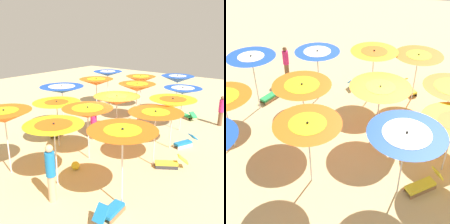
% 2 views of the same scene
% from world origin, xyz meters
% --- Properties ---
extents(ground, '(39.83, 39.83, 0.04)m').
position_xyz_m(ground, '(0.00, 0.00, -0.02)').
color(ground, '#D1B57F').
extents(beach_umbrella_0, '(2.00, 2.00, 2.52)m').
position_xyz_m(beach_umbrella_0, '(-3.46, 4.23, 2.27)').
color(beach_umbrella_0, silver).
rests_on(beach_umbrella_0, ground).
extents(beach_umbrella_1, '(2.07, 2.07, 2.26)m').
position_xyz_m(beach_umbrella_1, '(-2.93, 1.42, 2.05)').
color(beach_umbrella_1, silver).
rests_on(beach_umbrella_1, ground).
extents(beach_umbrella_2, '(2.02, 2.02, 2.35)m').
position_xyz_m(beach_umbrella_2, '(-2.72, -0.44, 2.11)').
color(beach_umbrella_2, silver).
rests_on(beach_umbrella_2, ground).
extents(beach_umbrella_3, '(1.93, 1.93, 2.36)m').
position_xyz_m(beach_umbrella_3, '(-2.14, -2.78, 2.15)').
color(beach_umbrella_3, silver).
rests_on(beach_umbrella_3, ground).
extents(beach_umbrella_4, '(1.97, 1.97, 2.53)m').
position_xyz_m(beach_umbrella_4, '(-0.77, -5.11, 2.27)').
color(beach_umbrella_4, silver).
rests_on(beach_umbrella_4, ground).
extents(beach_umbrella_5, '(1.98, 1.98, 2.26)m').
position_xyz_m(beach_umbrella_5, '(-1.02, 4.64, 2.05)').
color(beach_umbrella_5, silver).
rests_on(beach_umbrella_5, ground).
extents(beach_umbrella_6, '(2.03, 2.03, 2.25)m').
position_xyz_m(beach_umbrella_6, '(-0.55, 2.56, 1.99)').
color(beach_umbrella_6, silver).
rests_on(beach_umbrella_6, ground).
extents(beach_umbrella_7, '(2.22, 2.22, 2.19)m').
position_xyz_m(beach_umbrella_7, '(-0.12, 0.10, 1.91)').
color(beach_umbrella_7, silver).
rests_on(beach_umbrella_7, ground).
extents(beach_umbrella_8, '(2.12, 2.12, 2.29)m').
position_xyz_m(beach_umbrella_8, '(0.50, -2.61, 2.01)').
color(beach_umbrella_8, silver).
rests_on(beach_umbrella_8, ground).
extents(beach_umbrella_9, '(1.96, 1.96, 2.27)m').
position_xyz_m(beach_umbrella_9, '(1.76, -4.99, 2.00)').
color(beach_umbrella_9, silver).
rests_on(beach_umbrella_9, ground).
extents(beach_umbrella_10, '(1.92, 1.92, 2.48)m').
position_xyz_m(beach_umbrella_10, '(0.94, 5.21, 2.21)').
color(beach_umbrella_10, silver).
rests_on(beach_umbrella_10, ground).
extents(beach_umbrella_11, '(2.08, 2.08, 2.15)m').
position_xyz_m(beach_umbrella_11, '(1.37, 2.51, 1.94)').
color(beach_umbrella_11, silver).
rests_on(beach_umbrella_11, ground).
extents(beach_umbrella_12, '(2.22, 2.22, 2.45)m').
position_xyz_m(beach_umbrella_12, '(2.64, 1.07, 2.22)').
color(beach_umbrella_12, silver).
rests_on(beach_umbrella_12, ground).
extents(beach_umbrella_13, '(2.01, 2.01, 2.43)m').
position_xyz_m(beach_umbrella_13, '(2.77, -1.71, 2.19)').
color(beach_umbrella_13, silver).
rests_on(beach_umbrella_13, ground).
extents(beach_umbrella_14, '(1.99, 1.99, 2.46)m').
position_xyz_m(beach_umbrella_14, '(4.01, -4.29, 2.24)').
color(beach_umbrella_14, silver).
rests_on(beach_umbrella_14, ground).
extents(lounger_0, '(0.48, 1.26, 0.71)m').
position_xyz_m(lounger_0, '(4.26, -5.11, 0.22)').
color(lounger_0, silver).
rests_on(lounger_0, ground).
extents(lounger_1, '(1.20, 0.96, 0.54)m').
position_xyz_m(lounger_1, '(-3.52, 1.23, 0.20)').
color(lounger_1, '#333338').
rests_on(lounger_1, ground).
extents(lounger_2, '(1.08, 1.24, 0.69)m').
position_xyz_m(lounger_2, '(2.37, 1.85, 0.21)').
color(lounger_2, olive).
rests_on(lounger_2, ground).
extents(lounger_3, '(0.45, 1.19, 0.64)m').
position_xyz_m(lounger_3, '(-3.51, 4.83, 0.22)').
color(lounger_3, olive).
rests_on(lounger_3, ground).
extents(lounger_4, '(1.41, 0.85, 0.53)m').
position_xyz_m(lounger_4, '(-1.59, -4.87, 0.20)').
color(lounger_4, olive).
rests_on(lounger_4, ground).
extents(lounger_5, '(0.77, 1.24, 0.53)m').
position_xyz_m(lounger_5, '(-3.19, -0.99, 0.19)').
color(lounger_5, silver).
rests_on(lounger_5, ground).
extents(beachgoer_0, '(0.30, 0.30, 1.90)m').
position_xyz_m(beachgoer_0, '(-1.63, 5.35, 1.01)').
color(beachgoer_0, '#D8A87F').
rests_on(beachgoer_0, ground).
extents(beachgoer_1, '(0.30, 0.30, 1.69)m').
position_xyz_m(beachgoer_1, '(-3.59, -4.85, 0.88)').
color(beachgoer_1, brown).
rests_on(beachgoer_1, ground).
extents(beachgoer_2, '(0.30, 0.30, 1.76)m').
position_xyz_m(beachgoer_2, '(0.63, 0.95, 0.93)').
color(beachgoer_2, beige).
rests_on(beachgoer_2, ground).
extents(beach_ball, '(0.32, 0.32, 0.32)m').
position_xyz_m(beach_ball, '(-0.79, 3.56, 0.16)').
color(beach_ball, yellow).
rests_on(beach_ball, ground).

